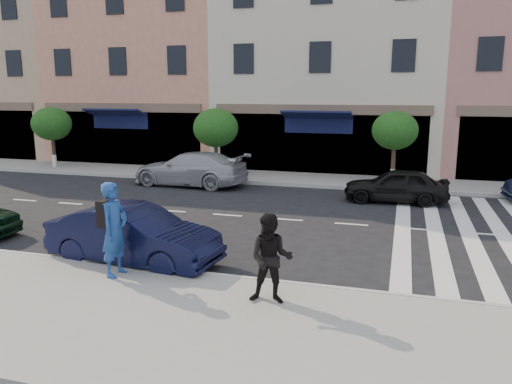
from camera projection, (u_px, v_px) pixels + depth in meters
name	position (u px, v px, depth m)	size (l,w,h in m)	color
ground	(249.00, 260.00, 11.95)	(120.00, 120.00, 0.00)	black
sidewalk_near	(183.00, 326.00, 8.41)	(60.00, 4.50, 0.15)	gray
sidewalk_far	(323.00, 180.00, 22.27)	(60.00, 3.00, 0.15)	gray
building_west_far	(8.00, 60.00, 32.90)	(12.00, 9.00, 12.00)	tan
building_west_mid	(158.00, 40.00, 29.62)	(10.00, 9.00, 14.00)	tan
building_centre	(334.00, 63.00, 26.97)	(11.00, 9.00, 11.00)	beige
street_tree_wa	(52.00, 124.00, 25.55)	(2.00, 2.00, 3.05)	#473323
street_tree_wb	(216.00, 128.00, 23.04)	(2.10, 2.10, 3.06)	#473323
street_tree_c	(395.00, 131.00, 20.79)	(1.90, 1.90, 3.04)	#473323
photographer	(114.00, 229.00, 10.36)	(0.73, 0.48, 1.99)	navy
walker	(271.00, 259.00, 9.02)	(0.81, 0.63, 1.67)	black
car_near_mid	(134.00, 235.00, 11.57)	(1.44, 4.12, 1.36)	black
car_far_left	(190.00, 169.00, 21.33)	(2.02, 4.98, 1.44)	#A2A1A7
car_far_mid	(396.00, 185.00, 18.07)	(1.48, 3.67, 1.25)	black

